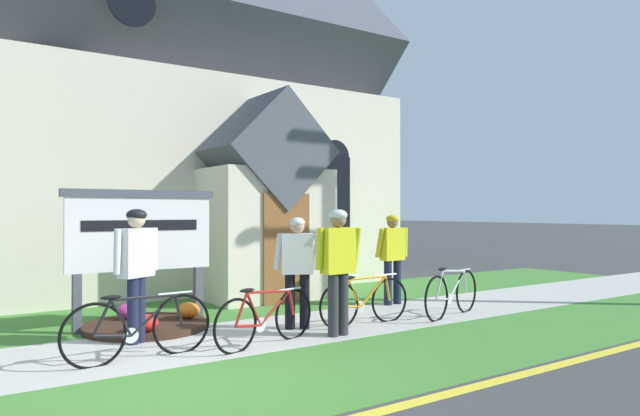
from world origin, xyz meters
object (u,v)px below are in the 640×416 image
object	(u,v)px
bicycle_orange	(452,293)
roadside_conifer	(316,134)
cyclist_in_orange_jersey	(136,263)
cyclist_in_white_jersey	(338,261)
church_sign	(141,235)
cyclist_in_green_jersey	(393,252)
bicycle_white	(266,318)
bicycle_blue	(365,301)
bicycle_silver	(139,328)
cyclist_in_blue_jersey	(297,264)

from	to	relation	value
bicycle_orange	roadside_conifer	xyz separation A→B (m)	(3.13, 8.74, 3.88)
cyclist_in_orange_jersey	cyclist_in_white_jersey	xyz separation A→B (m)	(2.48, -1.14, -0.00)
church_sign	roadside_conifer	xyz separation A→B (m)	(7.68, 6.65, 2.87)
roadside_conifer	cyclist_in_orange_jersey	bearing A→B (deg)	-136.18
cyclist_in_green_jersey	roadside_conifer	world-z (taller)	roadside_conifer
cyclist_in_green_jersey	cyclist_in_orange_jersey	bearing A→B (deg)	-174.83
church_sign	cyclist_in_white_jersey	size ratio (longest dim) A/B	1.28
bicycle_orange	roadside_conifer	size ratio (longest dim) A/B	0.27
bicycle_white	bicycle_blue	size ratio (longest dim) A/B	1.00
cyclist_in_white_jersey	cyclist_in_orange_jersey	bearing A→B (deg)	155.39
bicycle_silver	bicycle_white	bearing A→B (deg)	-7.47
bicycle_white	bicycle_orange	size ratio (longest dim) A/B	0.97
church_sign	bicycle_white	size ratio (longest dim) A/B	1.35
cyclist_in_orange_jersey	cyclist_in_green_jersey	xyz separation A→B (m)	(4.90, 0.44, -0.08)
cyclist_in_blue_jersey	cyclist_in_green_jersey	size ratio (longest dim) A/B	0.99
church_sign	cyclist_in_green_jersey	size ratio (longest dim) A/B	1.36
bicycle_blue	bicycle_silver	bearing A→B (deg)	-178.17
cyclist_in_white_jersey	bicycle_orange	bearing A→B (deg)	3.11
cyclist_in_white_jersey	cyclist_in_green_jersey	bearing A→B (deg)	33.20
cyclist_in_orange_jersey	roadside_conifer	world-z (taller)	roadside_conifer
bicycle_white	bicycle_silver	bearing A→B (deg)	172.53
church_sign	cyclist_in_blue_jersey	size ratio (longest dim) A/B	1.37
bicycle_blue	bicycle_orange	world-z (taller)	bicycle_orange
church_sign	roadside_conifer	world-z (taller)	roadside_conifer
church_sign	bicycle_blue	size ratio (longest dim) A/B	1.35
bicycle_white	cyclist_in_green_jersey	size ratio (longest dim) A/B	1.01
cyclist_in_orange_jersey	cyclist_in_green_jersey	world-z (taller)	cyclist_in_orange_jersey
church_sign	bicycle_blue	xyz separation A→B (m)	(2.89, -1.83, -1.03)
bicycle_blue	bicycle_orange	xyz separation A→B (m)	(1.65, -0.26, 0.02)
bicycle_orange	bicycle_silver	bearing A→B (deg)	178.31
church_sign	cyclist_in_green_jersey	world-z (taller)	church_sign
cyclist_in_white_jersey	roadside_conifer	world-z (taller)	roadside_conifer
cyclist_in_green_jersey	cyclist_in_white_jersey	size ratio (longest dim) A/B	0.95
bicycle_white	bicycle_blue	distance (m)	1.94
roadside_conifer	bicycle_blue	bearing A→B (deg)	-119.43
church_sign	bicycle_white	world-z (taller)	church_sign
cyclist_in_orange_jersey	cyclist_in_blue_jersey	bearing A→B (deg)	-10.43
church_sign	bicycle_white	xyz separation A→B (m)	(0.98, -2.14, -1.03)
church_sign	bicycle_orange	size ratio (longest dim) A/B	1.30
bicycle_silver	church_sign	bearing A→B (deg)	72.84
bicycle_silver	roadside_conifer	bearing A→B (deg)	46.06
bicycle_white	cyclist_in_green_jersey	bearing A→B (deg)	23.04
bicycle_orange	cyclist_in_white_jersey	distance (m)	2.54
church_sign	cyclist_in_white_jersey	world-z (taller)	church_sign
church_sign	cyclist_in_white_jersey	bearing A→B (deg)	-46.61
cyclist_in_white_jersey	bicycle_blue	bearing A→B (deg)	26.50
bicycle_blue	roadside_conifer	bearing A→B (deg)	60.57
bicycle_white	cyclist_in_orange_jersey	size ratio (longest dim) A/B	0.95
bicycle_silver	cyclist_in_orange_jersey	distance (m)	1.11
bicycle_orange	cyclist_in_white_jersey	bearing A→B (deg)	-176.89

